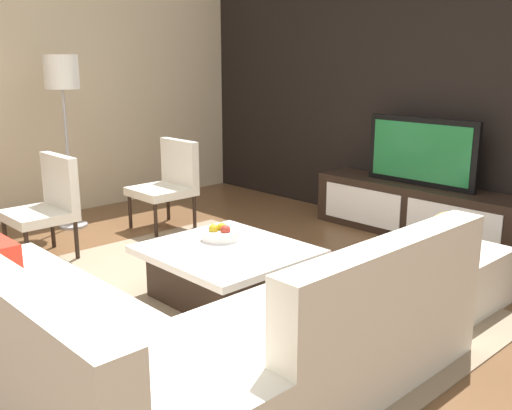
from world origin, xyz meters
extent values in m
plane|color=brown|center=(0.00, 0.00, 0.00)|extent=(14.00, 14.00, 0.00)
cube|color=black|center=(0.00, 2.70, 1.40)|extent=(6.40, 0.12, 2.80)
cube|color=beige|center=(-3.20, 0.20, 1.40)|extent=(0.12, 5.20, 2.80)
cube|color=gray|center=(-0.10, 0.00, 0.01)|extent=(3.36, 2.65, 0.01)
cube|color=black|center=(0.00, 2.40, 0.25)|extent=(2.08, 0.45, 0.50)
cube|color=white|center=(-0.48, 2.17, 0.25)|extent=(0.88, 0.01, 0.35)
cube|color=white|center=(0.48, 2.17, 0.25)|extent=(0.88, 0.01, 0.35)
cube|color=black|center=(0.00, 2.40, 0.82)|extent=(1.12, 0.05, 0.63)
cube|color=#1E7238|center=(0.00, 2.37, 0.82)|extent=(1.01, 0.01, 0.53)
cube|color=silver|center=(0.20, -1.30, 0.21)|extent=(2.52, 0.85, 0.41)
cube|color=silver|center=(1.04, -0.12, 0.21)|extent=(0.85, 1.51, 0.41)
cube|color=silver|center=(1.37, -0.12, 0.62)|extent=(0.18, 1.51, 0.41)
cube|color=red|center=(1.04, 0.26, 0.44)|extent=(0.60, 0.44, 0.06)
cube|color=black|center=(-0.10, 0.10, 0.17)|extent=(0.85, 0.78, 0.33)
cube|color=white|center=(-0.10, 0.10, 0.35)|extent=(1.06, 0.98, 0.05)
cylinder|color=black|center=(-2.06, -0.69, 0.19)|extent=(0.04, 0.04, 0.38)
cylinder|color=black|center=(-1.61, -0.69, 0.19)|extent=(0.04, 0.04, 0.38)
cylinder|color=black|center=(-2.06, -0.27, 0.19)|extent=(0.04, 0.04, 0.38)
cylinder|color=black|center=(-1.61, -0.27, 0.19)|extent=(0.04, 0.04, 0.38)
cube|color=silver|center=(-1.84, -0.48, 0.38)|extent=(0.54, 0.50, 0.08)
cube|color=silver|center=(-1.84, -0.27, 0.65)|extent=(0.54, 0.08, 0.45)
cylinder|color=#A5A5AA|center=(-2.57, 0.17, 0.01)|extent=(0.28, 0.28, 0.02)
cylinder|color=#A5A5AA|center=(-2.57, 0.17, 0.70)|extent=(0.03, 0.03, 1.35)
cylinder|color=white|center=(-2.57, 0.17, 1.53)|extent=(0.33, 0.33, 0.32)
cube|color=silver|center=(0.98, 1.15, 0.20)|extent=(0.70, 0.70, 0.40)
cylinder|color=silver|center=(-0.28, 0.20, 0.42)|extent=(0.28, 0.28, 0.07)
sphere|color=#B23326|center=(-0.22, 0.20, 0.46)|extent=(0.07, 0.07, 0.07)
sphere|color=gold|center=(-0.29, 0.22, 0.46)|extent=(0.07, 0.07, 0.07)
sphere|color=gold|center=(-0.30, 0.15, 0.46)|extent=(0.07, 0.07, 0.07)
cylinder|color=black|center=(-2.12, 0.56, 0.19)|extent=(0.04, 0.04, 0.38)
cylinder|color=black|center=(-1.66, 0.56, 0.19)|extent=(0.04, 0.04, 0.38)
cylinder|color=black|center=(-2.12, 1.02, 0.19)|extent=(0.04, 0.04, 0.38)
cylinder|color=black|center=(-1.66, 1.02, 0.19)|extent=(0.04, 0.04, 0.38)
cube|color=silver|center=(-1.89, 0.79, 0.38)|extent=(0.53, 0.54, 0.08)
cube|color=silver|center=(-1.89, 1.02, 0.65)|extent=(0.53, 0.08, 0.45)
sphere|color=#AD8451|center=(0.98, 1.15, 0.53)|extent=(0.25, 0.25, 0.25)
camera|label=1|loc=(2.85, -2.42, 1.67)|focal=41.13mm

